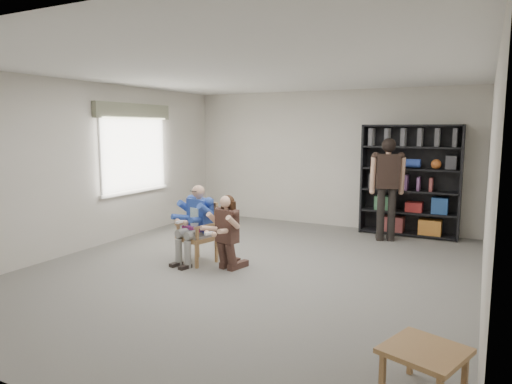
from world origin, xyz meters
The scene contains 9 objects.
room_shell centered at (0.00, 0.00, 1.40)m, with size 6.00×7.00×2.80m, color beige, non-canonical shape.
floor centered at (0.00, 0.00, 0.00)m, with size 6.00×7.00×0.01m, color slate.
window_left centered at (-2.95, 1.00, 1.63)m, with size 0.16×2.00×1.75m, color white, non-canonical shape.
armchair centered at (-0.89, -0.03, 0.46)m, with size 0.53×0.52×0.92m, color #98693C, non-canonical shape.
seated_man centered at (-0.89, -0.03, 0.60)m, with size 0.52×0.72×1.20m, color #1E3D9C, non-canonical shape.
kneeling_woman centered at (-0.31, -0.15, 0.55)m, with size 0.46×0.74×1.10m, color #3E2522, non-canonical shape.
bookshelf centered at (1.70, 3.28, 1.05)m, with size 1.80×0.38×2.10m, color black, non-canonical shape.
standing_man centered at (1.40, 2.66, 0.92)m, with size 0.57×0.32×1.85m, color black, non-canonical shape.
side_table centered at (2.62, -2.17, 0.19)m, with size 0.55×0.55×0.38m, color #98693C, non-canonical shape.
Camera 1 is at (2.94, -5.64, 2.03)m, focal length 32.00 mm.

